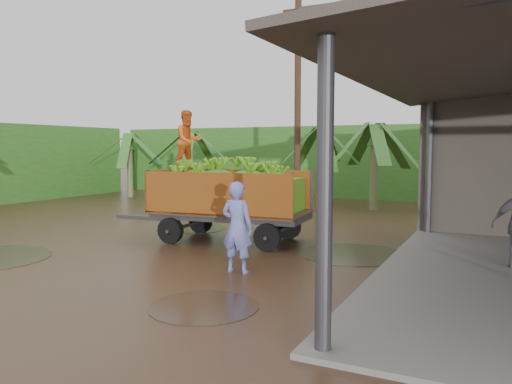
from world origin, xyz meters
TOP-DOWN VIEW (x-y plane):
  - ground at (0.00, 0.00)m, footprint 100.00×100.00m
  - hedge_north at (-2.00, 16.00)m, footprint 22.00×3.00m
  - banana_trailer at (0.67, 2.27)m, footprint 5.74×2.33m
  - man_blue at (2.46, -0.61)m, footprint 0.67×0.44m
  - utility_pole at (0.28, 8.18)m, footprint 1.20×0.24m
  - banana_plants at (-5.17, 5.25)m, footprint 24.62×20.08m

SIDE VIEW (x-z plane):
  - ground at x=0.00m, z-range 0.00..0.00m
  - man_blue at x=2.46m, z-range 0.00..1.84m
  - banana_trailer at x=0.67m, z-range -0.50..3.02m
  - banana_plants at x=-5.17m, z-range -0.10..3.59m
  - hedge_north at x=-2.00m, z-range 0.00..3.60m
  - utility_pole at x=0.28m, z-range 0.06..8.21m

